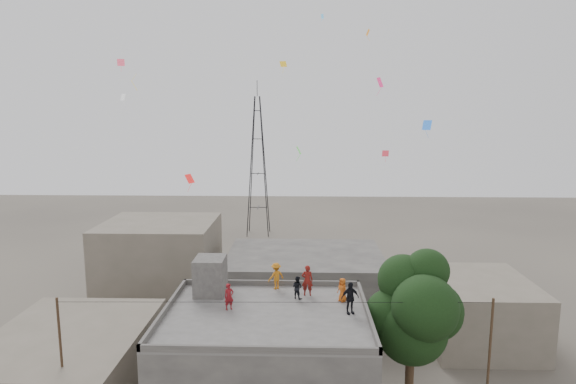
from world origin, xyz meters
The scene contains 17 objects.
main_building centered at (0.00, 0.00, 3.05)m, with size 10.00×8.00×6.10m.
parapet centered at (0.00, 0.00, 6.25)m, with size 10.00×8.00×0.30m.
stair_head_box centered at (-3.20, 2.60, 7.10)m, with size 1.60×1.80×2.00m, color #44423F.
neighbor_west centered at (-11.00, 2.00, 2.00)m, with size 8.00×10.00×4.00m, color #645E4F.
neighbor_north centered at (2.00, 14.00, 2.50)m, with size 12.00×9.00×5.00m, color #44423F.
neighbor_northwest centered at (-10.00, 16.00, 3.50)m, with size 9.00×8.00×7.00m, color #645E4F.
neighbor_east centered at (14.00, 10.00, 2.20)m, with size 7.00×8.00×4.40m, color #645E4F.
tree centered at (7.37, 0.60, 6.10)m, with size 4.90×4.60×9.10m.
utility_line centered at (0.50, -1.25, 3.83)m, with size 20.12×0.62×7.40m.
transmission_tower centered at (-4.00, 40.00, 9.07)m, with size 2.97×2.97×20.01m.
person_red_adult centered at (2.03, 2.49, 6.93)m, with size 0.61×0.40×1.67m, color maroon.
person_orange_child centered at (3.85, 1.69, 6.72)m, with size 0.61×0.40×1.24m, color #CC5817.
person_dark_child centered at (1.50, 2.04, 6.70)m, with size 0.59×0.46×1.20m, color black.
person_dark_adult centered at (4.08, 0.14, 6.90)m, with size 0.93×0.39×1.59m, color black.
person_orange_adult centered at (0.31, 3.40, 6.84)m, with size 0.96×0.55×1.49m, color orange.
person_red_child centered at (-1.87, 0.46, 6.77)m, with size 0.49×0.32×1.33m, color maroon.
kites centered at (0.78, 7.31, 16.58)m, with size 20.38×14.38×11.11m.
Camera 1 is at (1.71, -22.15, 15.69)m, focal length 30.00 mm.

